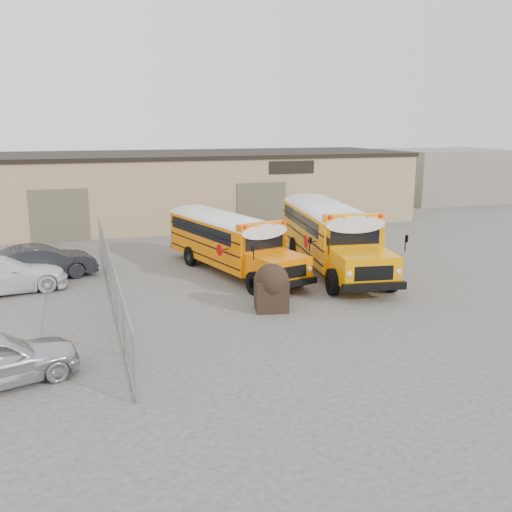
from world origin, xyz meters
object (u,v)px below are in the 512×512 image
object	(u,v)px
car_white	(0,275)
car_dark	(41,262)
school_bus_left	(178,221)
school_bus_right	(299,211)
tarp_bundle	(271,287)

from	to	relation	value
car_white	car_dark	bearing A→B (deg)	-51.16
school_bus_left	school_bus_right	bearing A→B (deg)	1.01
tarp_bundle	car_white	xyz separation A→B (m)	(-9.52, 5.28, -0.15)
tarp_bundle	car_white	size ratio (longest dim) A/B	0.34
car_dark	school_bus_left	bearing A→B (deg)	-71.10
tarp_bundle	car_dark	size ratio (longest dim) A/B	0.38
school_bus_left	school_bus_right	distance (m)	6.95
school_bus_right	school_bus_left	bearing A→B (deg)	-178.99
school_bus_left	car_white	distance (m)	10.07
school_bus_left	tarp_bundle	size ratio (longest dim) A/B	5.42
tarp_bundle	car_dark	world-z (taller)	tarp_bundle
school_bus_right	tarp_bundle	world-z (taller)	school_bus_right
school_bus_right	car_dark	size ratio (longest dim) A/B	2.33
tarp_bundle	school_bus_left	bearing A→B (deg)	97.15
school_bus_left	school_bus_right	size ratio (longest dim) A/B	0.88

